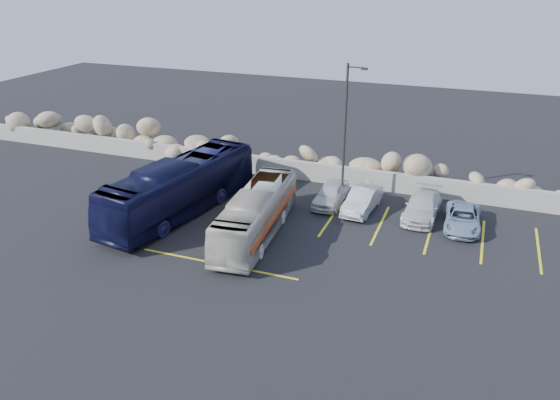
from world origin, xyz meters
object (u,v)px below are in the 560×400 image
(car_a, at_px, (331,194))
(car_c, at_px, (422,207))
(lamppost, at_px, (346,130))
(tour_coach, at_px, (180,187))
(car_b, at_px, (362,200))
(vintage_bus, at_px, (256,214))
(car_d, at_px, (463,218))

(car_a, xyz_separation_m, car_c, (5.21, 0.04, -0.01))
(lamppost, distance_m, car_c, 5.99)
(lamppost, distance_m, tour_coach, 9.77)
(car_c, bearing_deg, car_a, -176.66)
(car_b, bearing_deg, vintage_bus, -126.62)
(vintage_bus, distance_m, tour_coach, 5.15)
(tour_coach, relative_size, car_d, 2.81)
(tour_coach, xyz_separation_m, car_a, (7.49, 4.11, -0.90))
(car_c, bearing_deg, lamppost, 174.59)
(lamppost, xyz_separation_m, car_c, (4.67, -0.68, -3.68))
(tour_coach, relative_size, car_c, 2.58)
(tour_coach, bearing_deg, lamppost, 40.20)
(vintage_bus, bearing_deg, car_d, 20.00)
(car_a, bearing_deg, vintage_bus, -114.57)
(tour_coach, bearing_deg, car_b, 31.22)
(vintage_bus, xyz_separation_m, car_a, (2.46, 5.22, -0.58))
(vintage_bus, relative_size, car_c, 2.05)
(lamppost, height_order, car_a, lamppost)
(lamppost, height_order, tour_coach, lamppost)
(car_d, bearing_deg, tour_coach, -169.04)
(lamppost, relative_size, car_a, 2.16)
(lamppost, bearing_deg, car_a, -126.46)
(tour_coach, distance_m, car_d, 15.31)
(car_d, bearing_deg, lamppost, 166.76)
(car_a, xyz_separation_m, car_b, (1.92, -0.29, 0.01))
(tour_coach, xyz_separation_m, car_c, (12.70, 4.15, -0.91))
(car_c, bearing_deg, vintage_bus, -142.67)
(car_a, distance_m, car_c, 5.21)
(vintage_bus, height_order, tour_coach, tour_coach)
(tour_coach, height_order, car_a, tour_coach)
(car_d, bearing_deg, vintage_bus, -157.18)
(car_b, height_order, car_d, car_b)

